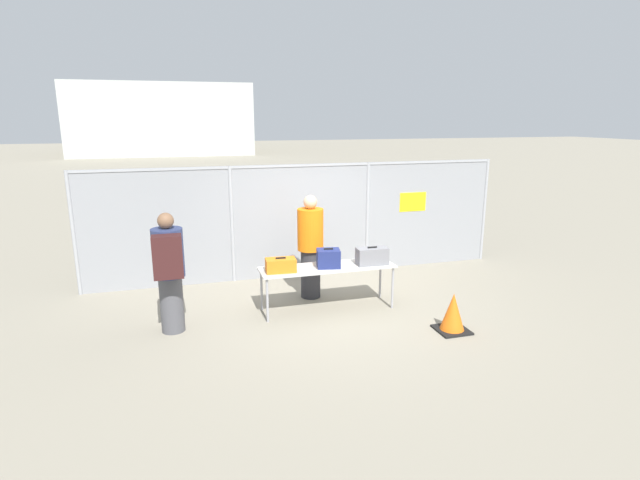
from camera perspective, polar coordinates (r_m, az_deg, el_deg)
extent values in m
plane|color=gray|center=(8.43, 1.42, -8.00)|extent=(120.00, 120.00, 0.00)
cylinder|color=#9EA0A5|center=(9.83, -26.34, 0.60)|extent=(0.07, 0.07, 2.25)
cylinder|color=#9EA0A5|center=(9.72, -10.03, 1.71)|extent=(0.07, 0.07, 2.25)
cylinder|color=#9EA0A5|center=(10.38, 5.42, 2.64)|extent=(0.07, 0.07, 2.25)
cylinder|color=#9EA0A5|center=(11.68, 18.24, 3.27)|extent=(0.07, 0.07, 2.25)
cube|color=gray|center=(9.96, -2.05, 2.21)|extent=(8.35, 0.01, 2.25)
cube|color=#9EA0A5|center=(9.79, -2.10, 8.50)|extent=(8.35, 0.04, 0.04)
cube|color=yellow|center=(10.74, 10.56, 4.31)|extent=(0.60, 0.01, 0.40)
cube|color=#B2B2AD|center=(8.23, 0.86, -3.14)|extent=(2.24, 0.65, 0.02)
cylinder|color=#99999E|center=(7.87, -6.03, -6.89)|extent=(0.04, 0.04, 0.72)
cylinder|color=#99999E|center=(8.47, 8.29, -5.43)|extent=(0.04, 0.04, 0.72)
cylinder|color=#99999E|center=(8.36, -6.69, -5.65)|extent=(0.04, 0.04, 0.72)
cylinder|color=#99999E|center=(8.93, 6.89, -4.37)|extent=(0.04, 0.04, 0.72)
cube|color=orange|center=(7.96, -4.51, -2.89)|extent=(0.49, 0.31, 0.21)
cube|color=black|center=(7.93, -4.52, -2.06)|extent=(0.16, 0.04, 0.02)
cube|color=navy|center=(8.17, 0.97, -2.10)|extent=(0.42, 0.36, 0.30)
cube|color=black|center=(8.13, 0.97, -1.02)|extent=(0.15, 0.05, 0.02)
cube|color=slate|center=(8.35, 5.97, -1.85)|extent=(0.52, 0.25, 0.28)
cube|color=black|center=(8.31, 6.00, -0.83)|extent=(0.16, 0.03, 0.02)
cylinder|color=#4C4C51|center=(7.82, -16.57, -7.00)|extent=(0.34, 0.34, 0.86)
cylinder|color=navy|center=(7.58, -16.98, -1.41)|extent=(0.45, 0.45, 0.72)
sphere|color=brown|center=(7.47, -17.24, 2.12)|extent=(0.23, 0.23, 0.23)
cube|color=#381919|center=(7.23, -17.01, -1.83)|extent=(0.40, 0.25, 0.60)
cylinder|color=#2D2D33|center=(8.88, -1.08, -3.83)|extent=(0.35, 0.35, 0.87)
cylinder|color=orange|center=(8.67, -1.10, 1.21)|extent=(0.46, 0.46, 0.73)
sphere|color=tan|center=(8.58, -1.12, 4.35)|extent=(0.24, 0.24, 0.24)
cube|color=#B2B2B7|center=(12.32, -1.05, 1.03)|extent=(2.78, 1.42, 0.51)
sphere|color=black|center=(11.52, -2.39, -0.60)|extent=(0.52, 0.52, 0.52)
sphere|color=black|center=(12.96, -4.01, 1.03)|extent=(0.52, 0.52, 0.52)
cylinder|color=#59595B|center=(12.02, -9.72, -0.49)|extent=(0.97, 0.06, 0.06)
cube|color=#B2B7B2|center=(47.50, -17.54, 13.01)|extent=(14.49, 11.37, 5.79)
cube|color=black|center=(7.91, 14.82, -9.89)|extent=(0.47, 0.47, 0.03)
cone|color=orange|center=(7.80, 14.95, -7.99)|extent=(0.38, 0.38, 0.59)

